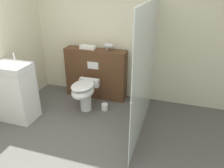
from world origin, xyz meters
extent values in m
plane|color=#565451|center=(0.00, 0.00, 0.00)|extent=(12.00, 12.00, 0.00)
cube|color=beige|center=(0.00, 2.19, 1.25)|extent=(8.00, 0.06, 2.50)
cube|color=#51331E|center=(-0.23, 1.98, 0.50)|extent=(1.21, 0.27, 0.99)
cube|color=white|center=(-0.23, 1.84, 0.71)|extent=(0.22, 0.01, 0.14)
cube|color=silver|center=(0.86, 1.22, 0.97)|extent=(0.01, 1.88, 1.93)
sphere|color=#B2B2B7|center=(0.86, 0.32, 0.93)|extent=(0.04, 0.04, 0.04)
cylinder|color=white|center=(-0.22, 1.41, 0.20)|extent=(0.20, 0.20, 0.40)
ellipsoid|color=white|center=(-0.22, 1.32, 0.42)|extent=(0.37, 0.52, 0.22)
ellipsoid|color=white|center=(-0.22, 1.32, 0.54)|extent=(0.37, 0.51, 0.02)
cube|color=white|center=(-0.22, 1.61, 0.47)|extent=(0.37, 0.11, 0.14)
cube|color=white|center=(-1.19, 0.82, 0.43)|extent=(0.57, 0.42, 0.86)
cube|color=white|center=(-1.19, 0.82, 0.93)|extent=(0.58, 0.43, 0.12)
cylinder|color=silver|center=(-1.19, 0.93, 1.06)|extent=(0.02, 0.02, 0.14)
cylinder|color=#B7B7BC|center=(0.03, 2.00, 1.08)|extent=(0.15, 0.09, 0.09)
cone|color=#B7B7BC|center=(0.12, 2.00, 1.08)|extent=(0.03, 0.07, 0.07)
cylinder|color=#B7B7BC|center=(0.00, 2.00, 1.03)|extent=(0.03, 0.03, 0.08)
cube|color=white|center=(-0.37, 1.96, 1.03)|extent=(0.30, 0.13, 0.07)
cylinder|color=white|center=(0.11, 1.50, 0.06)|extent=(0.12, 0.12, 0.12)
camera|label=1|loc=(1.29, -1.76, 2.14)|focal=35.00mm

